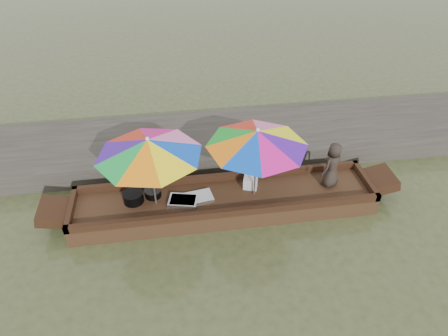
{
  "coord_description": "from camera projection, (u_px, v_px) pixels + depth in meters",
  "views": [
    {
      "loc": [
        -0.91,
        -5.98,
        5.66
      ],
      "look_at": [
        0.0,
        0.1,
        1.0
      ],
      "focal_mm": 32.0,
      "sensor_mm": 36.0,
      "label": 1
    }
  ],
  "objects": [
    {
      "name": "boat_hull",
      "position": [
        225.0,
        203.0,
        8.13
      ],
      "size": [
        6.06,
        1.2,
        0.35
      ],
      "primitive_type": "cube",
      "color": "black",
      "rests_on": "water"
    },
    {
      "name": "umbrella_bow",
      "position": [
        152.0,
        172.0,
        7.4
      ],
      "size": [
        2.3,
        2.3,
        1.55
      ],
      "primitive_type": null,
      "rotation": [
        0.0,
        0.0,
        0.19
      ],
      "color": "pink",
      "rests_on": "boat_hull"
    },
    {
      "name": "tray_crayfish",
      "position": [
        183.0,
        201.0,
        7.85
      ],
      "size": [
        0.63,
        0.5,
        0.09
      ],
      "primitive_type": "cube",
      "rotation": [
        0.0,
        0.0,
        -0.23
      ],
      "color": "silver",
      "rests_on": "boat_hull"
    },
    {
      "name": "cooking_pot",
      "position": [
        133.0,
        197.0,
        7.85
      ],
      "size": [
        0.4,
        0.4,
        0.21
      ],
      "primitive_type": "cylinder",
      "color": "black",
      "rests_on": "boat_hull"
    },
    {
      "name": "dock",
      "position": [
        211.0,
        141.0,
        9.82
      ],
      "size": [
        22.0,
        2.2,
        0.5
      ],
      "primitive_type": "cube",
      "color": "#2D2B26",
      "rests_on": "ground"
    },
    {
      "name": "supply_bag",
      "position": [
        251.0,
        183.0,
        8.18
      ],
      "size": [
        0.34,
        0.3,
        0.26
      ],
      "primitive_type": "cube",
      "rotation": [
        0.0,
        0.0,
        -0.33
      ],
      "color": "silver",
      "rests_on": "boat_hull"
    },
    {
      "name": "tray_scallop",
      "position": [
        198.0,
        197.0,
        7.96
      ],
      "size": [
        0.61,
        0.47,
        0.06
      ],
      "primitive_type": "cube",
      "rotation": [
        0.0,
        0.0,
        0.16
      ],
      "color": "silver",
      "rests_on": "boat_hull"
    },
    {
      "name": "umbrella_stern",
      "position": [
        256.0,
        163.0,
        7.63
      ],
      "size": [
        2.14,
        2.14,
        1.55
      ],
      "primitive_type": null,
      "rotation": [
        0.0,
        0.0,
        -0.12
      ],
      "color": "#FFF714",
      "rests_on": "boat_hull"
    },
    {
      "name": "charcoal_grill",
      "position": [
        153.0,
        193.0,
        8.0
      ],
      "size": [
        0.33,
        0.33,
        0.15
      ],
      "primitive_type": "cylinder",
      "color": "black",
      "rests_on": "boat_hull"
    },
    {
      "name": "vendor",
      "position": [
        332.0,
        165.0,
        8.03
      ],
      "size": [
        0.59,
        0.55,
        1.01
      ],
      "primitive_type": "imported",
      "rotation": [
        0.0,
        0.0,
        3.74
      ],
      "color": "black",
      "rests_on": "boat_hull"
    },
    {
      "name": "water",
      "position": [
        225.0,
        209.0,
        8.24
      ],
      "size": [
        80.0,
        80.0,
        0.0
      ],
      "primitive_type": "plane",
      "color": "#394322",
      "rests_on": "ground"
    }
  ]
}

